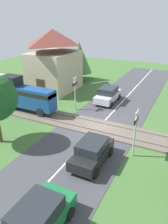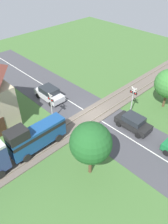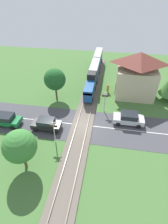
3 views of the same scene
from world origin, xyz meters
name	(u,v)px [view 2 (image 2 of 3)]	position (x,y,z in m)	size (l,w,h in m)	color
ground_plane	(92,115)	(0.00, 0.00, 0.00)	(60.00, 60.00, 0.00)	#426B33
road_surface	(92,115)	(0.00, 0.00, 0.01)	(48.00, 6.40, 0.02)	#424247
track_bed	(92,115)	(0.00, 0.00, 0.07)	(2.80, 48.00, 0.24)	#665B51
car_near_crossing	(133,122)	(-4.42, -1.44, 0.80)	(3.73, 1.82, 1.55)	black
car_far_side	(49,93)	(5.99, 1.44, 0.84)	(4.00, 1.92, 1.64)	silver
crossing_signal_west_approach	(133,97)	(-2.60, -3.60, 2.12)	(0.90, 0.18, 3.32)	#B7B7B7
crossing_signal_east_approach	(51,103)	(2.60, 3.60, 2.12)	(0.90, 0.18, 3.32)	#B7B7B7
pedestrian_by_station	(6,137)	(2.82, 9.00, 0.71)	(0.38, 0.38, 1.56)	gold
tree_roadside_hedge	(91,143)	(-5.19, 5.67, 3.46)	(3.29, 3.29, 5.11)	brown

